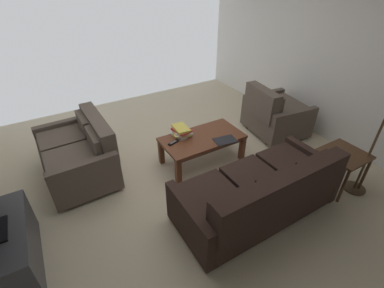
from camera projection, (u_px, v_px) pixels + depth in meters
The scene contains 11 objects.
ground_plane at pixel (188, 172), 3.91m from camera, with size 5.08×5.77×0.01m, color beige.
wall_left at pixel (328, 52), 4.23m from camera, with size 0.12×5.77×2.70m, color white.
sofa_main at pixel (261, 193), 3.04m from camera, with size 1.89×0.87×0.82m.
loveseat_near at pixel (80, 153), 3.67m from camera, with size 0.89×1.30×0.82m.
coffee_table at pixel (202, 141), 3.92m from camera, with size 1.18×0.62×0.43m.
end_table at pixel (343, 158), 3.41m from camera, with size 0.50×0.50×0.54m.
tv_stand at pixel (6, 251), 2.52m from camera, with size 0.49×1.00×0.53m.
armchair_side at pixel (274, 114), 4.61m from camera, with size 0.97×1.03×0.87m.
book_stack at pixel (181, 131), 3.89m from camera, with size 0.30×0.32×0.13m.
tv_remote at pixel (173, 143), 3.74m from camera, with size 0.17×0.08×0.02m.
loose_magazine at pixel (225, 140), 3.80m from camera, with size 0.21×0.31×0.01m, color black.
Camera 1 is at (1.50, 2.63, 2.50)m, focal length 25.27 mm.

